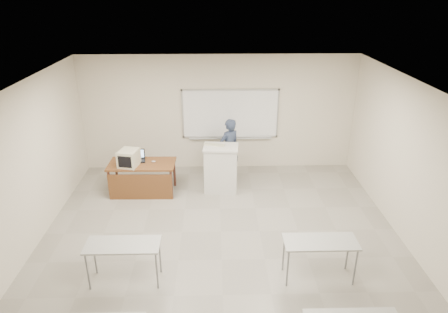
{
  "coord_description": "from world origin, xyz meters",
  "views": [
    {
      "loc": [
        -0.1,
        -5.84,
        4.57
      ],
      "look_at": [
        0.1,
        2.2,
        1.07
      ],
      "focal_mm": 32.0,
      "sensor_mm": 36.0,
      "label": 1
    }
  ],
  "objects_px": {
    "whiteboard": "(230,114)",
    "laptop": "(138,158)",
    "podium": "(221,168)",
    "mouse": "(154,161)",
    "presenter": "(229,149)",
    "instructor_desk": "(142,173)",
    "keyboard": "(214,145)",
    "crt_monitor": "(129,158)"
  },
  "relations": [
    {
      "from": "laptop",
      "to": "keyboard",
      "type": "relative_size",
      "value": 0.7
    },
    {
      "from": "instructor_desk",
      "to": "crt_monitor",
      "type": "height_order",
      "value": "crt_monitor"
    },
    {
      "from": "instructor_desk",
      "to": "podium",
      "type": "relative_size",
      "value": 1.36
    },
    {
      "from": "keyboard",
      "to": "presenter",
      "type": "bearing_deg",
      "value": 74.58
    },
    {
      "from": "instructor_desk",
      "to": "laptop",
      "type": "height_order",
      "value": "laptop"
    },
    {
      "from": "instructor_desk",
      "to": "crt_monitor",
      "type": "relative_size",
      "value": 3.31
    },
    {
      "from": "crt_monitor",
      "to": "keyboard",
      "type": "relative_size",
      "value": 0.97
    },
    {
      "from": "crt_monitor",
      "to": "mouse",
      "type": "xyz_separation_m",
      "value": [
        0.52,
        0.17,
        -0.17
      ]
    },
    {
      "from": "whiteboard",
      "to": "presenter",
      "type": "height_order",
      "value": "whiteboard"
    },
    {
      "from": "podium",
      "to": "crt_monitor",
      "type": "height_order",
      "value": "crt_monitor"
    },
    {
      "from": "whiteboard",
      "to": "mouse",
      "type": "height_order",
      "value": "whiteboard"
    },
    {
      "from": "podium",
      "to": "mouse",
      "type": "distance_m",
      "value": 1.58
    },
    {
      "from": "whiteboard",
      "to": "presenter",
      "type": "relative_size",
      "value": 1.58
    },
    {
      "from": "instructor_desk",
      "to": "laptop",
      "type": "xyz_separation_m",
      "value": [
        -0.1,
        0.27,
        0.25
      ]
    },
    {
      "from": "mouse",
      "to": "keyboard",
      "type": "bearing_deg",
      "value": 6.14
    },
    {
      "from": "instructor_desk",
      "to": "presenter",
      "type": "relative_size",
      "value": 0.97
    },
    {
      "from": "laptop",
      "to": "mouse",
      "type": "height_order",
      "value": "laptop"
    },
    {
      "from": "instructor_desk",
      "to": "presenter",
      "type": "xyz_separation_m",
      "value": [
        2.05,
        0.83,
        0.23
      ]
    },
    {
      "from": "instructor_desk",
      "to": "presenter",
      "type": "distance_m",
      "value": 2.23
    },
    {
      "from": "whiteboard",
      "to": "laptop",
      "type": "bearing_deg",
      "value": -151.14
    },
    {
      "from": "laptop",
      "to": "presenter",
      "type": "bearing_deg",
      "value": 5.51
    },
    {
      "from": "whiteboard",
      "to": "laptop",
      "type": "distance_m",
      "value": 2.6
    },
    {
      "from": "instructor_desk",
      "to": "podium",
      "type": "distance_m",
      "value": 1.84
    },
    {
      "from": "podium",
      "to": "laptop",
      "type": "xyz_separation_m",
      "value": [
        -1.93,
        0.08,
        0.24
      ]
    },
    {
      "from": "podium",
      "to": "keyboard",
      "type": "bearing_deg",
      "value": 156.64
    },
    {
      "from": "laptop",
      "to": "presenter",
      "type": "distance_m",
      "value": 2.23
    },
    {
      "from": "podium",
      "to": "laptop",
      "type": "bearing_deg",
      "value": -177.78
    },
    {
      "from": "instructor_desk",
      "to": "crt_monitor",
      "type": "distance_m",
      "value": 0.45
    },
    {
      "from": "instructor_desk",
      "to": "keyboard",
      "type": "distance_m",
      "value": 1.8
    },
    {
      "from": "podium",
      "to": "laptop",
      "type": "height_order",
      "value": "podium"
    },
    {
      "from": "podium",
      "to": "presenter",
      "type": "relative_size",
      "value": 0.71
    },
    {
      "from": "laptop",
      "to": "keyboard",
      "type": "bearing_deg",
      "value": -9.34
    },
    {
      "from": "podium",
      "to": "presenter",
      "type": "distance_m",
      "value": 0.72
    },
    {
      "from": "instructor_desk",
      "to": "mouse",
      "type": "bearing_deg",
      "value": 32.37
    },
    {
      "from": "instructor_desk",
      "to": "mouse",
      "type": "height_order",
      "value": "mouse"
    },
    {
      "from": "presenter",
      "to": "whiteboard",
      "type": "bearing_deg",
      "value": -129.75
    },
    {
      "from": "whiteboard",
      "to": "instructor_desk",
      "type": "bearing_deg",
      "value": -144.82
    },
    {
      "from": "podium",
      "to": "keyboard",
      "type": "relative_size",
      "value": 2.37
    },
    {
      "from": "instructor_desk",
      "to": "mouse",
      "type": "relative_size",
      "value": 16.58
    },
    {
      "from": "mouse",
      "to": "laptop",
      "type": "bearing_deg",
      "value": 166.01
    },
    {
      "from": "podium",
      "to": "keyboard",
      "type": "distance_m",
      "value": 0.6
    },
    {
      "from": "mouse",
      "to": "presenter",
      "type": "distance_m",
      "value": 1.91
    }
  ]
}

